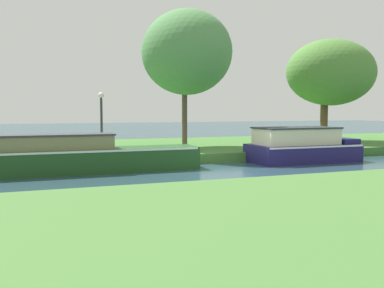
{
  "coord_description": "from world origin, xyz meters",
  "views": [
    {
      "loc": [
        -6.44,
        -13.95,
        2.21
      ],
      "look_at": [
        -0.86,
        1.2,
        0.9
      ],
      "focal_mm": 39.16,
      "sensor_mm": 36.0,
      "label": 1
    }
  ],
  "objects_px": {
    "mooring_post_near": "(10,152)",
    "willow_tree_centre": "(331,73)",
    "navy_narrowboat": "(302,146)",
    "willow_tree_left": "(187,53)",
    "forest_barge": "(49,157)",
    "lamp_post": "(101,115)"
  },
  "relations": [
    {
      "from": "willow_tree_left",
      "to": "mooring_post_near",
      "type": "xyz_separation_m",
      "value": [
        -7.83,
        -2.93,
        -4.27
      ]
    },
    {
      "from": "forest_barge",
      "to": "lamp_post",
      "type": "height_order",
      "value": "lamp_post"
    },
    {
      "from": "forest_barge",
      "to": "willow_tree_left",
      "type": "height_order",
      "value": "willow_tree_left"
    },
    {
      "from": "navy_narrowboat",
      "to": "willow_tree_left",
      "type": "height_order",
      "value": "willow_tree_left"
    },
    {
      "from": "mooring_post_near",
      "to": "willow_tree_centre",
      "type": "bearing_deg",
      "value": 12.26
    },
    {
      "from": "forest_barge",
      "to": "navy_narrowboat",
      "type": "relative_size",
      "value": 2.22
    },
    {
      "from": "navy_narrowboat",
      "to": "willow_tree_left",
      "type": "xyz_separation_m",
      "value": [
        -3.76,
        4.17,
        4.33
      ]
    },
    {
      "from": "willow_tree_centre",
      "to": "mooring_post_near",
      "type": "height_order",
      "value": "willow_tree_centre"
    },
    {
      "from": "navy_narrowboat",
      "to": "willow_tree_left",
      "type": "distance_m",
      "value": 7.09
    },
    {
      "from": "navy_narrowboat",
      "to": "lamp_post",
      "type": "height_order",
      "value": "lamp_post"
    },
    {
      "from": "navy_narrowboat",
      "to": "willow_tree_centre",
      "type": "height_order",
      "value": "willow_tree_centre"
    },
    {
      "from": "navy_narrowboat",
      "to": "mooring_post_near",
      "type": "xyz_separation_m",
      "value": [
        -11.59,
        1.24,
        0.06
      ]
    },
    {
      "from": "forest_barge",
      "to": "lamp_post",
      "type": "relative_size",
      "value": 4.04
    },
    {
      "from": "navy_narrowboat",
      "to": "forest_barge",
      "type": "bearing_deg",
      "value": 180.0
    },
    {
      "from": "forest_barge",
      "to": "navy_narrowboat",
      "type": "xyz_separation_m",
      "value": [
        10.29,
        -0.0,
        0.06
      ]
    },
    {
      "from": "willow_tree_left",
      "to": "lamp_post",
      "type": "relative_size",
      "value": 2.61
    },
    {
      "from": "forest_barge",
      "to": "lamp_post",
      "type": "xyz_separation_m",
      "value": [
        2.16,
        2.39,
        1.44
      ]
    },
    {
      "from": "navy_narrowboat",
      "to": "lamp_post",
      "type": "relative_size",
      "value": 1.82
    },
    {
      "from": "forest_barge",
      "to": "willow_tree_centre",
      "type": "relative_size",
      "value": 1.75
    },
    {
      "from": "forest_barge",
      "to": "willow_tree_centre",
      "type": "distance_m",
      "value": 16.81
    },
    {
      "from": "willow_tree_centre",
      "to": "lamp_post",
      "type": "relative_size",
      "value": 2.31
    },
    {
      "from": "lamp_post",
      "to": "willow_tree_left",
      "type": "bearing_deg",
      "value": 22.11
    }
  ]
}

